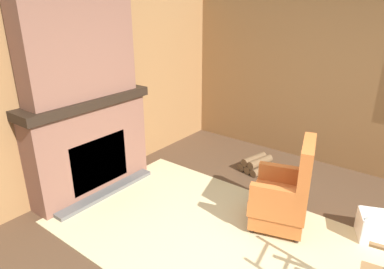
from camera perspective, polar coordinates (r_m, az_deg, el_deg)
name	(u,v)px	position (r m, az deg, el deg)	size (l,w,h in m)	color
wood_panel_wall_left	(74,95)	(4.58, -19.08, 6.22)	(0.06, 6.00, 2.54)	olive
wood_panel_wall_back	(361,86)	(5.34, 26.34, 7.24)	(6.00, 0.09, 2.54)	olive
fireplace_hearth	(90,146)	(4.60, -16.56, -1.80)	(0.57, 1.72, 1.28)	brown
chimney_breast	(78,45)	(4.29, -18.47, 13.93)	(0.32, 1.43, 1.24)	brown
area_rug	(221,238)	(3.84, 4.80, -16.85)	(3.68, 2.12, 0.01)	#C6B789
armchair	(284,197)	(3.93, 15.12, -9.97)	(0.74, 0.76, 1.05)	#C6662D
firewood_stack	(257,164)	(5.21, 10.74, -4.89)	(0.45, 0.51, 0.22)	brown
laundry_basket	(380,228)	(4.24, 28.81, -13.45)	(0.51, 0.46, 0.29)	white
oil_lamp_vase	(32,99)	(4.10, -25.10, 5.39)	(0.12, 0.12, 0.31)	#47708E
storage_case	(108,85)	(4.65, -13.85, 8.03)	(0.17, 0.23, 0.15)	black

